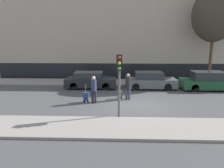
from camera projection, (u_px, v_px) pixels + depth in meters
The scene contains 14 objects.
ground_plane at pixel (138, 105), 13.51m from camera, with size 80.00×80.00×0.00m, color #424244.
sidewalk_near at pixel (144, 128), 9.82m from camera, with size 28.00×2.50×0.12m.
sidewalk_far at pixel (132, 82), 20.35m from camera, with size 28.00×3.00×0.12m.
building_facade at pixel (131, 21), 22.82m from camera, with size 28.00×3.06×11.78m.
parked_car_0 at pixel (90, 81), 18.14m from camera, with size 4.16×1.72×1.36m.
parked_car_1 at pixel (150, 81), 17.96m from camera, with size 4.08×1.76×1.39m.
parked_car_2 at pixel (209, 81), 17.52m from camera, with size 4.49×1.86×1.49m.
pedestrian_left at pixel (94, 88), 13.76m from camera, with size 0.34×0.34×1.74m.
trolley_left at pixel (86, 97), 14.02m from camera, with size 0.34×0.29×1.19m.
pedestrian_right at pixel (128, 85), 14.52m from camera, with size 0.34×0.34×1.78m.
trolley_right at pixel (120, 94), 14.80m from camera, with size 0.34×0.29×1.09m.
traffic_light at pixel (119, 73), 10.77m from camera, with size 0.28×0.47×3.27m.
parked_bicycle at pixel (105, 78), 20.25m from camera, with size 1.77×0.06×0.96m.
bare_tree_near_crossing at pixel (214, 15), 18.86m from camera, with size 3.80×3.80×8.29m.
Camera 1 is at (-1.10, -13.03, 3.95)m, focal length 35.00 mm.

